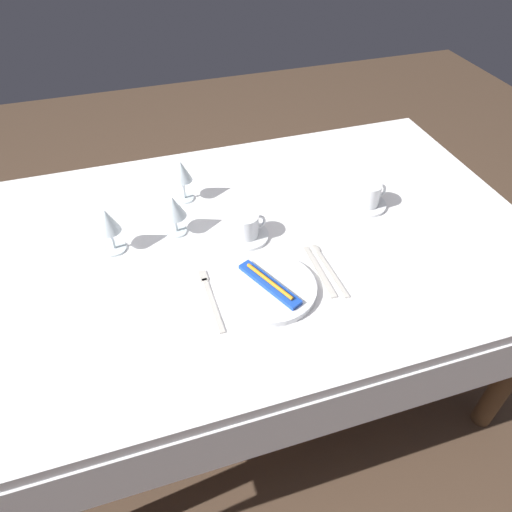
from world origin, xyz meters
TOP-DOWN VIEW (x-y plane):
  - ground_plane at (0.00, 0.00)m, footprint 6.00×6.00m
  - dining_table at (0.00, 0.00)m, footprint 1.80×1.11m
  - dinner_plate at (0.01, -0.23)m, footprint 0.26×0.26m
  - toothbrush_package at (0.01, -0.23)m, footprint 0.12×0.21m
  - fork_outer at (-0.15, -0.21)m, footprint 0.02×0.23m
  - dinner_knife at (0.17, -0.20)m, footprint 0.02×0.21m
  - spoon_soup at (0.20, -0.18)m, footprint 0.03×0.22m
  - saucer_left at (0.44, 0.04)m, footprint 0.13×0.13m
  - coffee_cup_left at (0.44, 0.04)m, footprint 0.11×0.08m
  - saucer_right at (0.01, 0.01)m, footprint 0.14×0.14m
  - coffee_cup_right at (0.02, 0.01)m, footprint 0.10×0.08m
  - wine_glass_centre at (-0.18, 0.09)m, footprint 0.07×0.07m
  - wine_glass_left at (-0.37, 0.07)m, footprint 0.07×0.07m
  - wine_glass_right at (-0.13, 0.25)m, footprint 0.07×0.07m

SIDE VIEW (x-z plane):
  - ground_plane at x=0.00m, z-range 0.00..0.00m
  - dining_table at x=0.00m, z-range 0.29..1.03m
  - fork_outer at x=-0.15m, z-range 0.74..0.74m
  - dinner_knife at x=0.17m, z-range 0.74..0.74m
  - spoon_soup at x=0.20m, z-range 0.74..0.75m
  - saucer_left at x=0.44m, z-range 0.74..0.75m
  - saucer_right at x=0.01m, z-range 0.74..0.75m
  - dinner_plate at x=0.01m, z-range 0.74..0.76m
  - toothbrush_package at x=0.01m, z-range 0.75..0.78m
  - coffee_cup_right at x=0.02m, z-range 0.75..0.82m
  - coffee_cup_left at x=0.44m, z-range 0.75..0.82m
  - wine_glass_centre at x=-0.18m, z-range 0.77..0.90m
  - wine_glass_left at x=-0.37m, z-range 0.77..0.91m
  - wine_glass_right at x=-0.13m, z-range 0.77..0.92m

